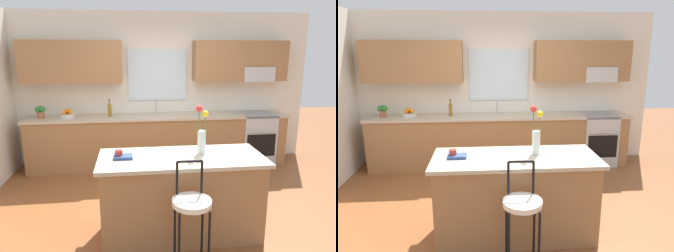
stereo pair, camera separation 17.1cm
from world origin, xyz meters
The scene contains 13 objects.
ground_plane centered at (0.00, 0.00, 0.00)m, with size 14.00×14.00×0.00m, color brown.
back_wall_assembly centered at (0.03, 1.99, 1.51)m, with size 5.60×0.50×2.70m.
counter_run centered at (0.00, 1.70, 0.47)m, with size 4.56×0.64×0.92m.
sink_faucet centered at (-0.04, 1.84, 1.06)m, with size 0.02×0.13×0.23m.
oven_range centered at (1.78, 1.68, 0.46)m, with size 0.60×0.64×0.92m.
kitchen_island centered at (0.04, -0.52, 0.46)m, with size 1.77×0.75×0.92m.
bar_stool_near centered at (0.04, -1.10, 0.64)m, with size 0.36×0.36×1.04m.
flower_vase centered at (0.27, -0.45, 1.14)m, with size 0.14×0.09×0.54m.
mug_ceramic centered at (-0.63, -0.50, 0.97)m, with size 0.08×0.08×0.09m, color #A52D28.
cookbook centered at (-0.58, -0.50, 0.94)m, with size 0.20×0.15×0.03m, color navy.
fruit_bowl_oranges centered at (-1.57, 1.70, 0.98)m, with size 0.24×0.24×0.16m.
bottle_olive_oil centered at (-0.86, 1.70, 1.04)m, with size 0.06×0.06×0.30m.
potted_plant_small centered at (-2.00, 1.70, 1.04)m, with size 0.18×0.12×0.21m.
Camera 2 is at (-0.31, -3.63, 2.01)m, focal length 33.05 mm.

